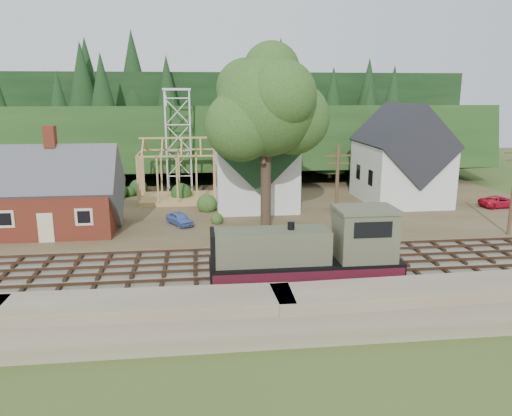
{
  "coord_description": "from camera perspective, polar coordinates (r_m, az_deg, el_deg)",
  "views": [
    {
      "loc": [
        -3.93,
        -32.4,
        12.07
      ],
      "look_at": [
        0.66,
        6.0,
        3.0
      ],
      "focal_mm": 35.0,
      "sensor_mm": 36.0,
      "label": 1
    }
  ],
  "objects": [
    {
      "name": "timber_frame",
      "position": [
        55.15,
        -8.9,
        3.85
      ],
      "size": [
        8.2,
        6.2,
        6.99
      ],
      "color": "tan",
      "rests_on": "village_flat"
    },
    {
      "name": "locomotive",
      "position": [
        31.85,
        6.56,
        -5.09
      ],
      "size": [
        11.95,
        2.99,
        4.78
      ],
      "color": "black",
      "rests_on": "railroad_bed"
    },
    {
      "name": "big_tree",
      "position": [
        42.96,
        1.37,
        10.72
      ],
      "size": [
        10.9,
        8.4,
        14.7
      ],
      "color": "#38281E",
      "rests_on": "village_flat"
    },
    {
      "name": "farmhouse",
      "position": [
        56.35,
        16.22,
        5.33
      ],
      "size": [
        8.4,
        10.8,
        10.6
      ],
      "color": "silver",
      "rests_on": "village_flat"
    },
    {
      "name": "railroad_bed",
      "position": [
        34.77,
        0.09,
        -6.97
      ],
      "size": [
        64.0,
        11.0,
        0.16
      ],
      "primitive_type": "cube",
      "color": "#726B5B",
      "rests_on": "ground"
    },
    {
      "name": "church",
      "position": [
        52.87,
        -0.32,
        5.71
      ],
      "size": [
        8.4,
        15.17,
        13.0
      ],
      "color": "silver",
      "rests_on": "village_flat"
    },
    {
      "name": "embankment",
      "position": [
        27.06,
        2.32,
        -13.3
      ],
      "size": [
        64.0,
        5.0,
        1.6
      ],
      "primitive_type": "cube",
      "color": "#7F7259",
      "rests_on": "ground"
    },
    {
      "name": "patio_set",
      "position": [
        44.28,
        -20.0,
        -0.36
      ],
      "size": [
        2.11,
        2.11,
        2.35
      ],
      "color": "silver",
      "rests_on": "village_flat"
    },
    {
      "name": "ridge",
      "position": [
        91.29,
        -4.31,
        5.56
      ],
      "size": [
        80.0,
        20.0,
        12.0
      ],
      "primitive_type": "cube",
      "color": "black",
      "rests_on": "ground"
    },
    {
      "name": "hillside",
      "position": [
        75.48,
        -3.76,
        3.97
      ],
      "size": [
        70.0,
        28.96,
        12.74
      ],
      "primitive_type": "cube",
      "rotation": [
        -0.17,
        0.0,
        0.0
      ],
      "color": "#1E3F19",
      "rests_on": "ground"
    },
    {
      "name": "village_flat",
      "position": [
        51.94,
        -2.3,
        -0.08
      ],
      "size": [
        64.0,
        26.0,
        0.3
      ],
      "primitive_type": "cube",
      "color": "brown",
      "rests_on": "ground"
    },
    {
      "name": "ground",
      "position": [
        34.8,
        0.09,
        -7.1
      ],
      "size": [
        140.0,
        140.0,
        0.0
      ],
      "primitive_type": "plane",
      "color": "#384C1E",
      "rests_on": "ground"
    },
    {
      "name": "telegraph_pole_near",
      "position": [
        39.93,
        9.21,
        1.73
      ],
      "size": [
        2.2,
        0.28,
        8.0
      ],
      "color": "#4C331E",
      "rests_on": "ground"
    },
    {
      "name": "car_blue",
      "position": [
        45.49,
        -8.72,
        -1.2
      ],
      "size": [
        2.83,
        3.62,
        1.15
      ],
      "primitive_type": "imported",
      "rotation": [
        0.0,
        0.0,
        0.51
      ],
      "color": "#5E7CCB",
      "rests_on": "village_flat"
    },
    {
      "name": "depot",
      "position": [
        45.91,
        -21.92,
        1.11
      ],
      "size": [
        10.8,
        7.41,
        9.0
      ],
      "color": "#5E2115",
      "rests_on": "village_flat"
    },
    {
      "name": "car_red",
      "position": [
        57.73,
        26.12,
        0.67
      ],
      "size": [
        4.42,
        2.36,
        1.18
      ],
      "primitive_type": "imported",
      "rotation": [
        0.0,
        0.0,
        1.67
      ],
      "color": "red",
      "rests_on": "village_flat"
    },
    {
      "name": "lattice_tower",
      "position": [
        60.47,
        -8.95,
        11.11
      ],
      "size": [
        3.2,
        3.2,
        12.12
      ],
      "color": "silver",
      "rests_on": "village_flat"
    }
  ]
}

